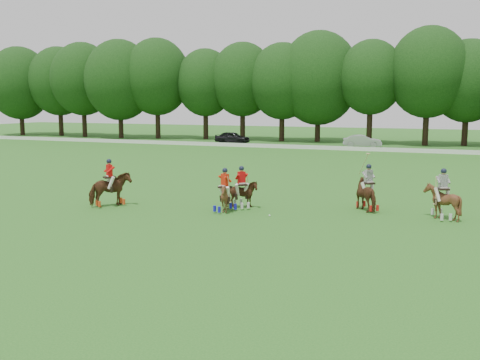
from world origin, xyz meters
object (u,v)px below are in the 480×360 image
(car_mid, at_px, (362,141))
(polo_ball, at_px, (270,216))
(polo_red_b, at_px, (242,194))
(polo_stripe_a, at_px, (368,194))
(polo_red_c, at_px, (225,197))
(polo_stripe_b, at_px, (442,201))
(car_left, at_px, (232,137))
(polo_red_a, at_px, (110,189))

(car_mid, distance_m, polo_ball, 39.85)
(car_mid, distance_m, polo_red_b, 38.40)
(car_mid, distance_m, polo_stripe_a, 37.16)
(polo_ball, bearing_deg, polo_red_c, 175.81)
(polo_red_c, relative_size, polo_ball, 23.86)
(polo_stripe_b, height_order, polo_ball, polo_stripe_b)
(polo_red_c, xyz_separation_m, polo_stripe_a, (6.33, 2.94, 0.07))
(car_left, distance_m, polo_red_a, 41.67)
(polo_red_a, distance_m, polo_red_c, 6.04)
(car_mid, relative_size, polo_red_b, 2.07)
(polo_stripe_a, bearing_deg, polo_red_a, -162.92)
(car_left, bearing_deg, polo_stripe_a, -148.45)
(car_mid, xyz_separation_m, polo_red_c, (-0.44, -39.63, 0.03))
(polo_red_b, xyz_separation_m, polo_ball, (1.94, -1.39, -0.69))
(polo_stripe_b, distance_m, polo_ball, 7.83)
(polo_stripe_b, relative_size, polo_ball, 25.74)
(polo_red_a, relative_size, polo_stripe_a, 0.86)
(polo_red_a, height_order, polo_red_b, polo_red_a)
(polo_red_a, height_order, polo_stripe_b, polo_red_a)
(polo_red_b, bearing_deg, polo_ball, -35.61)
(polo_red_b, relative_size, polo_stripe_a, 0.75)
(car_left, relative_size, polo_red_b, 2.10)
(polo_red_a, distance_m, polo_stripe_b, 16.01)
(polo_red_c, bearing_deg, polo_stripe_a, 24.87)
(polo_red_b, distance_m, polo_stripe_a, 6.20)
(car_left, distance_m, polo_stripe_b, 45.36)
(polo_red_a, bearing_deg, car_mid, 80.99)
(car_left, height_order, polo_red_b, polo_red_b)
(car_mid, relative_size, polo_red_a, 1.81)
(car_mid, xyz_separation_m, polo_stripe_b, (9.30, -37.43, 0.11))
(polo_red_b, height_order, polo_stripe_a, polo_stripe_a)
(car_left, xyz_separation_m, polo_stripe_b, (25.62, -37.43, 0.08))
(polo_stripe_a, bearing_deg, polo_ball, -142.28)
(polo_red_c, relative_size, polo_stripe_a, 0.76)
(car_left, bearing_deg, car_mid, -89.64)
(polo_red_a, bearing_deg, polo_red_b, 18.04)
(polo_red_c, xyz_separation_m, polo_ball, (2.32, -0.17, -0.71))
(car_mid, height_order, polo_ball, car_mid)
(polo_red_a, xyz_separation_m, polo_ball, (8.29, 0.68, -0.85))
(polo_ball, bearing_deg, car_left, 114.57)
(car_mid, height_order, polo_red_a, polo_red_a)
(polo_red_b, xyz_separation_m, polo_red_c, (-0.37, -1.22, 0.02))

